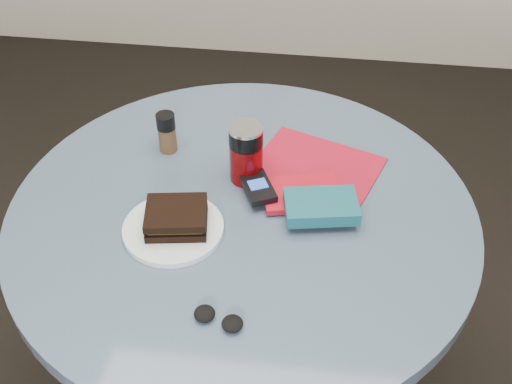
# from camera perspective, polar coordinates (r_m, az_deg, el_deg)

# --- Properties ---
(table) EXTENTS (1.00, 1.00, 0.75)m
(table) POSITION_cam_1_polar(r_m,az_deg,el_deg) (1.48, -1.15, -6.08)
(table) COLOR black
(table) RESTS_ON ground
(plate) EXTENTS (0.22, 0.22, 0.01)m
(plate) POSITION_cam_1_polar(r_m,az_deg,el_deg) (1.32, -7.36, -3.27)
(plate) COLOR white
(plate) RESTS_ON table
(sandwich) EXTENTS (0.14, 0.12, 0.04)m
(sandwich) POSITION_cam_1_polar(r_m,az_deg,el_deg) (1.31, -7.09, -2.26)
(sandwich) COLOR black
(sandwich) RESTS_ON plate
(soda_can) EXTENTS (0.10, 0.10, 0.14)m
(soda_can) POSITION_cam_1_polar(r_m,az_deg,el_deg) (1.40, -0.89, 3.46)
(soda_can) COLOR #5E0406
(soda_can) RESTS_ON table
(pepper_grinder) EXTENTS (0.06, 0.06, 0.10)m
(pepper_grinder) POSITION_cam_1_polar(r_m,az_deg,el_deg) (1.51, -7.94, 5.28)
(pepper_grinder) COLOR #4A3320
(pepper_grinder) RESTS_ON table
(magazine) EXTENTS (0.33, 0.29, 0.00)m
(magazine) POSITION_cam_1_polar(r_m,az_deg,el_deg) (1.48, 5.40, 2.26)
(magazine) COLOR maroon
(magazine) RESTS_ON table
(red_book) EXTENTS (0.19, 0.15, 0.01)m
(red_book) POSITION_cam_1_polar(r_m,az_deg,el_deg) (1.39, 4.07, -0.12)
(red_book) COLOR #A90D1E
(red_book) RESTS_ON magazine
(novel) EXTENTS (0.17, 0.12, 0.03)m
(novel) POSITION_cam_1_polar(r_m,az_deg,el_deg) (1.33, 5.81, -1.28)
(novel) COLOR #124B59
(novel) RESTS_ON red_book
(mp3_player) EXTENTS (0.09, 0.12, 0.02)m
(mp3_player) POSITION_cam_1_polar(r_m,az_deg,el_deg) (1.38, 0.16, 0.42)
(mp3_player) COLOR black
(mp3_player) RESTS_ON red_book
(headphones) EXTENTS (0.10, 0.06, 0.02)m
(headphones) POSITION_cam_1_polar(r_m,az_deg,el_deg) (1.16, -3.37, -11.17)
(headphones) COLOR black
(headphones) RESTS_ON table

